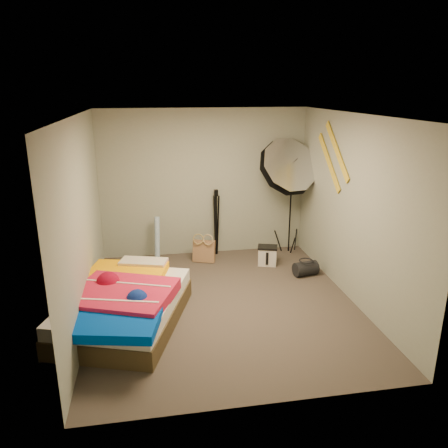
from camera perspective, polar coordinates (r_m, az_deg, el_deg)
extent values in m
plane|color=#494038|center=(6.02, 0.04, -10.41)|extent=(4.00, 4.00, 0.00)
plane|color=silver|center=(5.34, 0.05, 14.07)|extent=(4.00, 4.00, 0.00)
plane|color=gray|center=(7.47, -2.61, 5.33)|extent=(3.50, 0.00, 3.50)
plane|color=gray|center=(3.72, 5.41, -7.49)|extent=(3.50, 0.00, 3.50)
plane|color=gray|center=(5.54, -18.09, 0.15)|extent=(0.00, 4.00, 4.00)
plane|color=gray|center=(6.09, 16.49, 1.83)|extent=(0.00, 4.00, 4.00)
cube|color=#A17854|center=(7.35, -2.63, -3.56)|extent=(0.40, 0.28, 0.38)
cylinder|color=#558DC3|center=(7.39, -8.72, -2.01)|extent=(0.13, 0.23, 0.77)
cube|color=silver|center=(7.26, 5.68, -4.20)|extent=(0.35, 0.29, 0.30)
cylinder|color=black|center=(6.96, 10.62, -5.73)|extent=(0.40, 0.29, 0.22)
cube|color=gold|center=(6.48, 14.55, 9.22)|extent=(0.02, 0.91, 0.78)
cube|color=gold|center=(6.73, 13.55, 7.86)|extent=(0.02, 0.91, 0.78)
cube|color=#493922|center=(5.65, -12.78, -11.51)|extent=(1.78, 2.13, 0.24)
cube|color=silver|center=(5.56, -12.92, -9.70)|extent=(1.74, 2.08, 0.16)
cube|color=#FFAB00|center=(5.90, -12.82, -6.79)|extent=(1.19, 1.09, 0.13)
cube|color=red|center=(5.37, -13.09, -9.09)|extent=(1.42, 1.31, 0.15)
cube|color=#0246CB|center=(4.89, -13.88, -12.30)|extent=(1.04, 0.91, 0.11)
cube|color=pink|center=(6.15, -10.45, -5.23)|extent=(0.69, 0.46, 0.13)
cylinder|color=black|center=(7.71, 8.66, 2.23)|extent=(0.03, 0.03, 1.64)
cube|color=black|center=(7.55, 8.93, 7.86)|extent=(0.06, 0.06, 0.10)
cone|color=silver|center=(7.36, 8.20, 7.25)|extent=(1.19, 0.85, 1.20)
cylinder|color=black|center=(7.56, -1.03, -0.19)|extent=(0.04, 0.04, 1.05)
cube|color=black|center=(7.41, -1.06, 4.09)|extent=(0.07, 0.07, 0.11)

